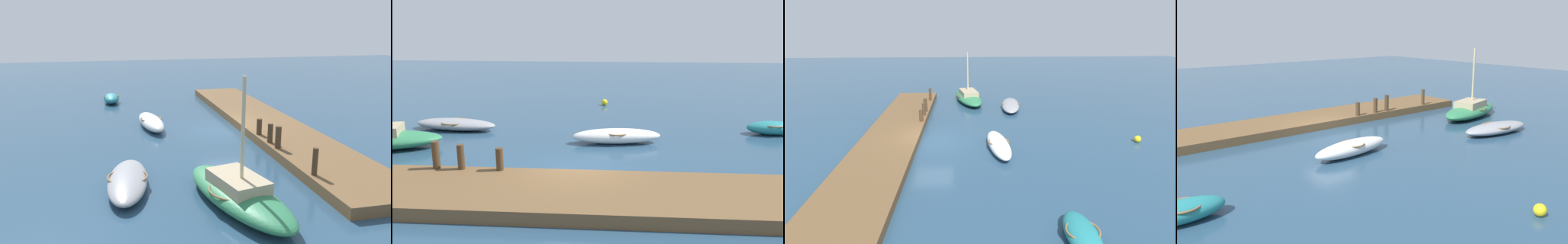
# 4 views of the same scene
# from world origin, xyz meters

# --- Properties ---
(ground_plane) EXTENTS (84.00, 84.00, 0.00)m
(ground_plane) POSITION_xyz_m (0.00, 0.00, 0.00)
(ground_plane) COLOR navy
(dock_platform) EXTENTS (22.49, 3.49, 0.44)m
(dock_platform) POSITION_xyz_m (0.00, -2.50, 0.22)
(dock_platform) COLOR brown
(dock_platform) RESTS_ON ground_plane
(rowboat_white) EXTENTS (4.25, 1.61, 0.70)m
(rowboat_white) POSITION_xyz_m (1.45, 4.04, 0.36)
(rowboat_white) COLOR white
(rowboat_white) RESTS_ON ground_plane
(sailboat_green) EXTENTS (6.14, 3.26, 4.45)m
(sailboat_green) POSITION_xyz_m (-9.41, 2.34, 0.47)
(sailboat_green) COLOR #2D7A4C
(sailboat_green) RESTS_ON ground_plane
(dinghy_teal) EXTENTS (2.57, 1.20, 0.68)m
(dinghy_teal) POSITION_xyz_m (9.35, 6.15, 0.35)
(dinghy_teal) COLOR teal
(dinghy_teal) RESTS_ON ground_plane
(rowboat_grey) EXTENTS (4.55, 1.94, 0.58)m
(rowboat_grey) POSITION_xyz_m (-7.10, 5.89, 0.30)
(rowboat_grey) COLOR #939399
(rowboat_grey) RESTS_ON ground_plane
(mooring_post_west) EXTENTS (0.21, 0.21, 1.06)m
(mooring_post_west) POSITION_xyz_m (-8.41, -1.00, 0.98)
(mooring_post_west) COLOR #47331E
(mooring_post_west) RESTS_ON dock_platform
(mooring_post_mid_west) EXTENTS (0.27, 0.27, 1.02)m
(mooring_post_mid_west) POSITION_xyz_m (-5.05, -1.00, 0.96)
(mooring_post_mid_west) COLOR #47331E
(mooring_post_mid_west) RESTS_ON dock_platform
(mooring_post_mid_east) EXTENTS (0.25, 0.25, 0.92)m
(mooring_post_mid_east) POSITION_xyz_m (-4.13, -1.00, 0.90)
(mooring_post_mid_east) COLOR #47331E
(mooring_post_mid_east) RESTS_ON dock_platform
(mooring_post_east) EXTENTS (0.27, 0.27, 0.82)m
(mooring_post_east) POSITION_xyz_m (-2.71, -1.00, 0.85)
(mooring_post_east) COLOR #47331E
(mooring_post_east) RESTS_ON dock_platform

